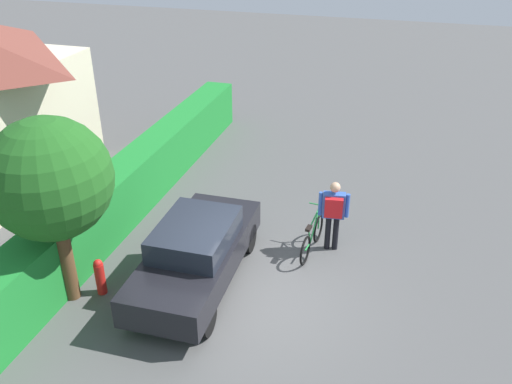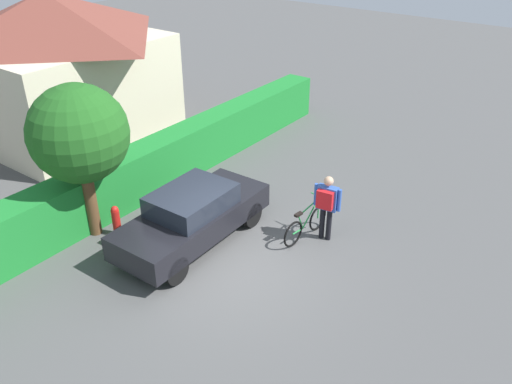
{
  "view_description": "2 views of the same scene",
  "coord_description": "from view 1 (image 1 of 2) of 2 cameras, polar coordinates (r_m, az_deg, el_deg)",
  "views": [
    {
      "loc": [
        -8.2,
        -2.46,
        7.09
      ],
      "look_at": [
        1.94,
        0.53,
        1.36
      ],
      "focal_mm": 38.0,
      "sensor_mm": 36.0,
      "label": 1
    },
    {
      "loc": [
        -7.39,
        -6.18,
        7.34
      ],
      "look_at": [
        1.5,
        0.38,
        1.11
      ],
      "focal_mm": 36.88,
      "sensor_mm": 36.0,
      "label": 2
    }
  ],
  "objects": [
    {
      "name": "person_rider",
      "position": [
        12.09,
        8.16,
        -1.89
      ],
      "size": [
        0.39,
        0.68,
        1.7
      ],
      "color": "black",
      "rests_on": "ground"
    },
    {
      "name": "bicycle",
      "position": [
        12.31,
        5.92,
        -4.79
      ],
      "size": [
        1.64,
        0.5,
        0.98
      ],
      "color": "black",
      "rests_on": "ground"
    },
    {
      "name": "tree_kerbside",
      "position": [
        10.4,
        -20.87,
        1.2
      ],
      "size": [
        2.29,
        2.29,
        3.82
      ],
      "color": "brown",
      "rests_on": "ground"
    },
    {
      "name": "ground_plane",
      "position": [
        11.12,
        -0.21,
        -11.17
      ],
      "size": [
        60.0,
        60.0,
        0.0
      ],
      "primitive_type": "plane",
      "color": "#4E4E4E"
    },
    {
      "name": "hedge_row",
      "position": [
        12.24,
        -18.59,
        -4.65
      ],
      "size": [
        18.47,
        0.9,
        1.41
      ],
      "primitive_type": "cube",
      "color": "#1C7B2D",
      "rests_on": "ground"
    },
    {
      "name": "parked_car_near",
      "position": [
        11.19,
        -6.3,
        -6.32
      ],
      "size": [
        4.13,
        1.68,
        1.42
      ],
      "color": "black",
      "rests_on": "ground"
    },
    {
      "name": "fire_hydrant",
      "position": [
        11.46,
        -16.11,
        -8.5
      ],
      "size": [
        0.2,
        0.2,
        0.81
      ],
      "color": "red",
      "rests_on": "ground"
    }
  ]
}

